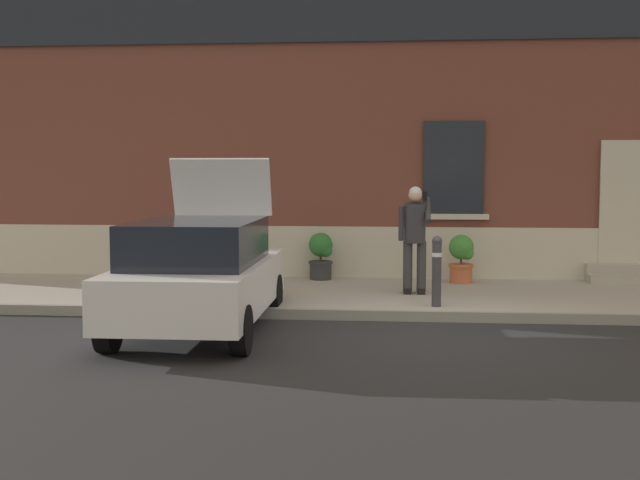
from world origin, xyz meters
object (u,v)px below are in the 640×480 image
(hatchback_car_white, at_px, (200,272))
(bollard_near_person, at_px, (437,269))
(planter_olive, at_px, (184,254))
(planter_terracotta, at_px, (462,257))
(planter_charcoal, at_px, (321,255))
(person_on_phone, at_px, (415,233))

(hatchback_car_white, height_order, bollard_near_person, hatchback_car_white)
(planter_olive, bearing_deg, planter_terracotta, -0.87)
(planter_olive, xyz_separation_m, planter_charcoal, (2.53, 0.15, 0.00))
(person_on_phone, height_order, planter_charcoal, person_on_phone)
(planter_charcoal, height_order, planter_terracotta, same)
(hatchback_car_white, distance_m, person_on_phone, 3.92)
(bollard_near_person, xyz_separation_m, planter_charcoal, (-1.98, 2.85, -0.11))
(person_on_phone, height_order, planter_terracotta, person_on_phone)
(bollard_near_person, relative_size, person_on_phone, 0.60)
(hatchback_car_white, bearing_deg, person_on_phone, 42.15)
(hatchback_car_white, distance_m, planter_terracotta, 5.54)
(hatchback_car_white, xyz_separation_m, planter_olive, (-1.31, 4.16, -0.19))
(hatchback_car_white, relative_size, bollard_near_person, 3.91)
(planter_olive, height_order, planter_charcoal, same)
(planter_olive, xyz_separation_m, planter_terracotta, (5.06, -0.08, 0.00))
(planter_charcoal, relative_size, planter_terracotta, 1.00)
(planter_olive, relative_size, planter_terracotta, 1.00)
(planter_olive, bearing_deg, planter_charcoal, 3.43)
(bollard_near_person, distance_m, planter_charcoal, 3.47)
(hatchback_car_white, relative_size, planter_charcoal, 4.75)
(planter_terracotta, bearing_deg, person_on_phone, -120.34)
(bollard_near_person, xyz_separation_m, person_on_phone, (-0.30, 1.16, 0.44))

